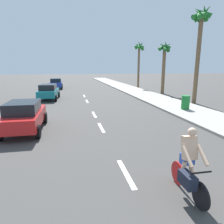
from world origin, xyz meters
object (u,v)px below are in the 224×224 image
object	(u,v)px
parked_car_teal	(49,91)
palm_tree_mid	(200,29)
palm_tree_distant	(139,52)
parked_car_red	(24,115)
palm_tree_far	(164,55)
parked_car_blue	(56,83)
cyclist	(189,166)
trash_bin_far	(185,102)

from	to	relation	value
parked_car_teal	palm_tree_mid	size ratio (longest dim) A/B	0.49
parked_car_teal	palm_tree_distant	size ratio (longest dim) A/B	0.57
parked_car_red	palm_tree_mid	size ratio (longest dim) A/B	0.47
parked_car_teal	parked_car_red	bearing A→B (deg)	-87.79
palm_tree_far	parked_car_blue	bearing A→B (deg)	146.48
cyclist	trash_bin_far	xyz separation A→B (m)	(5.69, 9.32, -0.18)
cyclist	trash_bin_far	distance (m)	10.92
cyclist	trash_bin_far	world-z (taller)	cyclist
trash_bin_far	palm_tree_distant	bearing A→B (deg)	82.41
palm_tree_far	parked_car_teal	bearing A→B (deg)	-171.58
parked_car_blue	palm_tree_mid	size ratio (longest dim) A/B	0.50
parked_car_red	parked_car_blue	distance (m)	21.45
trash_bin_far	palm_tree_mid	bearing A→B (deg)	47.00
parked_car_red	parked_car_teal	bearing A→B (deg)	89.20
palm_tree_far	trash_bin_far	bearing A→B (deg)	-106.37
parked_car_teal	trash_bin_far	xyz separation A→B (m)	(10.63, -7.86, -0.18)
palm_tree_distant	trash_bin_far	xyz separation A→B (m)	(-2.31, -17.37, -4.91)
palm_tree_mid	parked_car_red	bearing A→B (deg)	-157.67
cyclist	palm_tree_far	bearing A→B (deg)	-113.09
parked_car_red	palm_tree_far	xyz separation A→B (m)	(13.75, 12.57, 3.86)
parked_car_blue	palm_tree_mid	bearing A→B (deg)	-51.47
palm_tree_mid	palm_tree_distant	world-z (taller)	palm_tree_mid
parked_car_blue	palm_tree_mid	xyz separation A→B (m)	(13.16, -15.90, 5.56)
palm_tree_far	palm_tree_distant	world-z (taller)	palm_tree_distant
parked_car_teal	parked_car_blue	world-z (taller)	same
palm_tree_mid	parked_car_teal	bearing A→B (deg)	159.29
parked_car_red	palm_tree_distant	bearing A→B (deg)	57.15
palm_tree_far	trash_bin_far	size ratio (longest dim) A/B	6.25
trash_bin_far	parked_car_red	bearing A→B (deg)	-166.01
cyclist	palm_tree_distant	bearing A→B (deg)	-105.67
palm_tree_mid	trash_bin_far	world-z (taller)	palm_tree_mid
parked_car_teal	trash_bin_far	world-z (taller)	parked_car_teal
cyclist	parked_car_blue	xyz separation A→B (m)	(-4.82, 28.07, 0.01)
cyclist	trash_bin_far	size ratio (longest dim) A/B	1.77
parked_car_red	palm_tree_distant	world-z (taller)	palm_tree_distant
parked_car_teal	palm_tree_mid	distance (m)	15.25
palm_tree_far	parked_car_red	bearing A→B (deg)	-137.57
palm_tree_mid	palm_tree_far	world-z (taller)	palm_tree_mid
parked_car_blue	trash_bin_far	world-z (taller)	parked_car_blue
trash_bin_far	palm_tree_far	bearing A→B (deg)	73.63
palm_tree_far	cyclist	bearing A→B (deg)	-114.10
cyclist	palm_tree_mid	bearing A→B (deg)	-123.41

